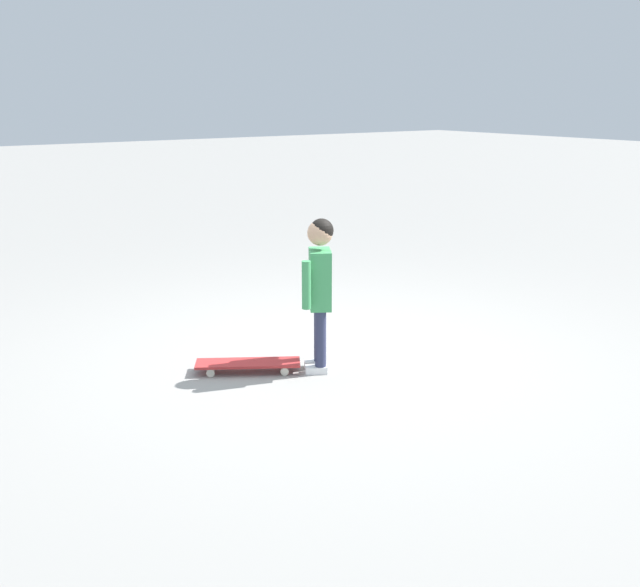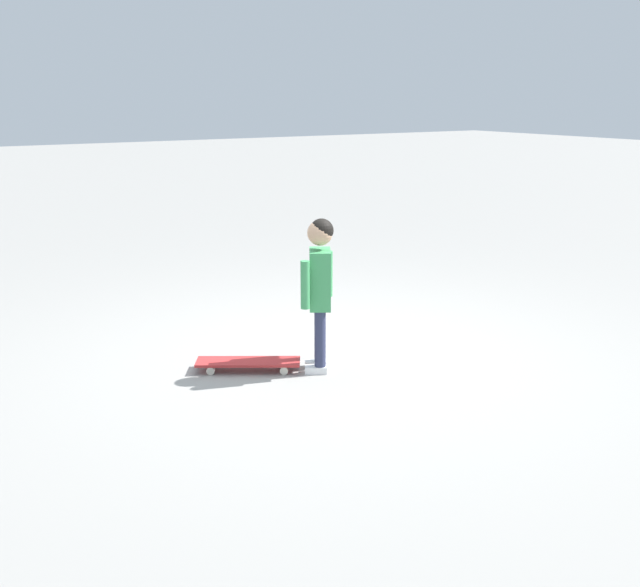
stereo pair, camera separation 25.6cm
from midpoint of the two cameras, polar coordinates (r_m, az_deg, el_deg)
The scene contains 3 objects.
ground_plane at distance 5.59m, azimuth -0.64°, elevation -4.59°, with size 50.00×50.00×0.00m, color gray.
child_person at distance 5.08m, azimuth -1.46°, elevation 1.15°, with size 0.28×0.36×1.06m.
skateboard at distance 5.26m, azimuth -6.84°, elevation -5.28°, with size 0.54×0.71×0.07m.
Camera 1 is at (4.27, -3.09, 1.86)m, focal length 42.52 mm.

